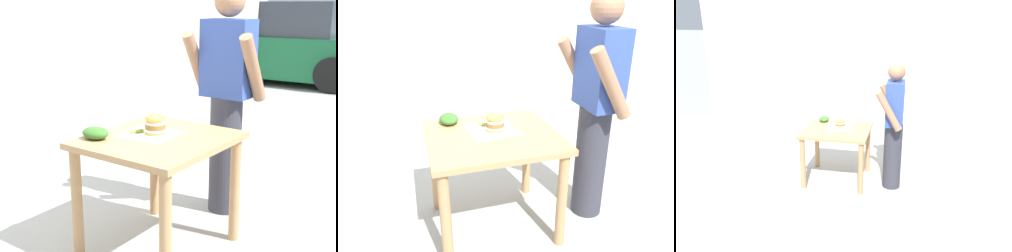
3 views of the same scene
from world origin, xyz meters
TOP-DOWN VIEW (x-y plane):
  - ground_plane at (0.00, 0.00)m, footprint 80.00×80.00m
  - patio_table at (0.00, 0.00)m, footprint 0.80×0.90m
  - serving_paper at (-0.08, 0.01)m, footprint 0.36×0.36m
  - sandwich at (-0.05, 0.04)m, footprint 0.14×0.14m
  - pickle_spear at (-0.16, -0.02)m, footprint 0.06×0.09m
  - side_salad at (-0.29, -0.26)m, footprint 0.18×0.14m
  - diner_across_table at (0.05, 0.77)m, footprint 0.55×0.35m
  - parked_car_mid_block at (-2.11, 6.99)m, footprint 4.23×1.89m

SIDE VIEW (x-z plane):
  - ground_plane at x=0.00m, z-range 0.00..0.00m
  - patio_table at x=0.00m, z-range 0.24..1.00m
  - parked_car_mid_block at x=-2.11m, z-range -0.08..1.52m
  - serving_paper at x=-0.08m, z-range 0.76..0.76m
  - pickle_spear at x=-0.16m, z-range 0.76..0.79m
  - side_salad at x=-0.29m, z-range 0.76..0.83m
  - sandwich at x=-0.05m, z-range 0.74..0.92m
  - diner_across_table at x=0.05m, z-range 0.04..1.73m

